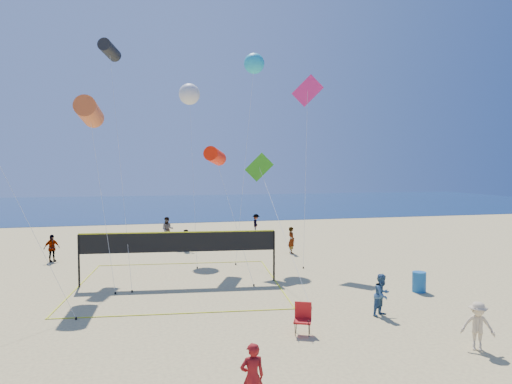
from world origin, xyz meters
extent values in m
plane|color=#D5BE78|center=(0.00, 0.00, 0.00)|extent=(120.00, 120.00, 0.00)
cube|color=navy|center=(0.00, 62.00, 0.01)|extent=(140.00, 50.00, 0.03)
imported|color=maroon|center=(-0.34, -1.37, 0.84)|extent=(0.64, 0.45, 1.68)
imported|color=#31537A|center=(6.29, 4.41, 0.84)|extent=(1.01, 0.93, 1.67)
imported|color=#D4B98D|center=(7.56, 0.56, 0.79)|extent=(1.17, 1.06, 1.57)
imported|color=gray|center=(-8.58, 18.68, 0.86)|extent=(1.06, 0.93, 1.72)
imported|color=gray|center=(-0.11, 20.46, 0.77)|extent=(1.43, 1.20, 1.54)
imported|color=gray|center=(6.88, 17.88, 0.91)|extent=(0.49, 0.70, 1.83)
imported|color=gray|center=(-1.17, 25.18, 0.97)|extent=(1.06, 0.89, 1.94)
imported|color=gray|center=(6.82, 28.04, 0.86)|extent=(0.96, 1.26, 1.73)
cube|color=red|center=(2.51, 3.13, 0.49)|extent=(0.77, 0.74, 0.07)
cube|color=red|center=(2.61, 3.35, 0.81)|extent=(0.57, 0.29, 0.60)
cylinder|color=black|center=(2.20, 3.03, 0.27)|extent=(0.15, 0.28, 0.77)
cylinder|color=black|center=(2.38, 3.42, 0.27)|extent=(0.15, 0.28, 0.77)
cylinder|color=black|center=(2.64, 2.83, 0.27)|extent=(0.15, 0.28, 0.77)
cylinder|color=black|center=(2.82, 3.23, 0.27)|extent=(0.15, 0.28, 0.77)
cylinder|color=#175798|center=(9.75, 7.15, 0.48)|extent=(0.80, 0.80, 0.95)
cylinder|color=black|center=(-6.05, 11.85, 1.30)|extent=(0.10, 0.10, 2.60)
cylinder|color=black|center=(3.64, 10.84, 1.30)|extent=(0.10, 0.10, 2.60)
cube|color=black|center=(-1.20, 11.34, 2.11)|extent=(9.70, 1.04, 0.97)
cube|color=yellow|center=(-1.20, 11.34, 2.63)|extent=(9.70, 1.05, 0.06)
cube|color=yellow|center=(-1.71, 6.50, 0.01)|extent=(9.90, 1.09, 0.02)
cube|color=yellow|center=(-0.69, 16.19, 0.01)|extent=(9.90, 1.09, 0.02)
cylinder|color=#C35224|center=(-5.56, 13.01, 8.73)|extent=(1.26, 2.68, 1.43)
cylinder|color=silver|center=(-4.90, 11.55, 4.39)|extent=(1.35, 2.94, 8.68)
cylinder|color=black|center=(-4.23, 10.08, 0.05)|extent=(0.08, 0.08, 0.10)
cylinder|color=black|center=(-4.97, 19.37, 13.46)|extent=(1.40, 2.19, 1.11)
cylinder|color=silver|center=(-4.23, 14.80, 6.75)|extent=(1.50, 9.15, 13.42)
cylinder|color=black|center=(-3.49, 10.23, 0.05)|extent=(0.08, 0.08, 0.10)
cylinder|color=#FF1E04|center=(1.26, 15.44, 6.59)|extent=(1.64, 2.25, 1.13)
cylinder|color=silver|center=(1.81, 12.71, 3.32)|extent=(1.12, 5.48, 6.54)
cylinder|color=black|center=(2.36, 9.98, 0.05)|extent=(0.08, 0.08, 0.10)
cylinder|color=silver|center=(-7.19, 7.32, 3.66)|extent=(3.45, 1.27, 7.23)
cylinder|color=black|center=(-5.47, 6.70, 0.05)|extent=(0.08, 0.08, 0.10)
cube|color=#2D8E18|center=(3.70, 14.25, 5.92)|extent=(1.61, 0.73, 1.73)
cylinder|color=silver|center=(3.77, 10.05, 2.98)|extent=(0.16, 8.40, 5.88)
cylinder|color=black|center=(3.84, 5.86, 0.05)|extent=(0.08, 0.08, 0.10)
cube|color=#DA2171|center=(7.35, 16.10, 10.82)|extent=(1.96, 0.70, 2.04)
cylinder|color=silver|center=(6.72, 14.65, 5.44)|extent=(1.27, 2.92, 10.78)
cylinder|color=black|center=(6.10, 13.20, 0.05)|extent=(0.08, 0.08, 0.10)
sphere|color=silver|center=(0.31, 21.49, 11.18)|extent=(1.98, 1.98, 1.51)
cylinder|color=silver|center=(0.19, 18.06, 5.61)|extent=(0.27, 6.89, 11.13)
cylinder|color=black|center=(0.06, 14.62, 0.05)|extent=(0.08, 0.08, 0.10)
sphere|color=#1DAAC7|center=(4.64, 19.53, 13.15)|extent=(1.43, 1.43, 1.42)
cylinder|color=silver|center=(3.54, 17.30, 6.60)|extent=(2.22, 4.48, 13.11)
cylinder|color=black|center=(2.44, 15.07, 0.05)|extent=(0.08, 0.08, 0.10)
camera|label=1|loc=(-2.76, -11.78, 5.86)|focal=32.00mm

